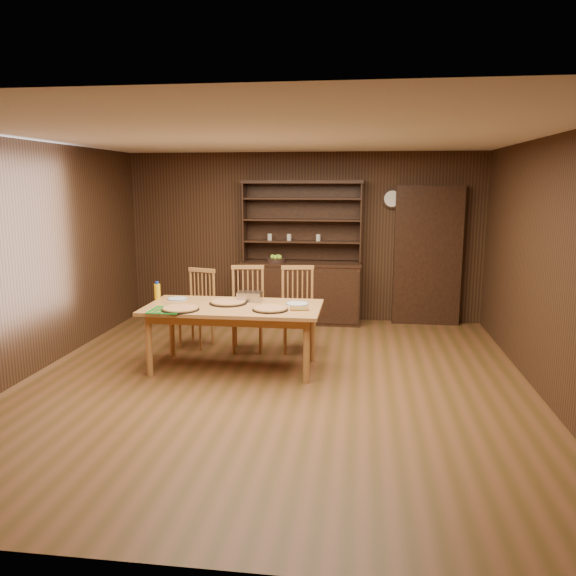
# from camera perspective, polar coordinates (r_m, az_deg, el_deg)

# --- Properties ---
(floor) EXTENTS (6.00, 6.00, 0.00)m
(floor) POSITION_cam_1_polar(r_m,az_deg,el_deg) (6.17, -1.46, -9.60)
(floor) COLOR brown
(floor) RESTS_ON ground
(room_shell) EXTENTS (6.00, 6.00, 6.00)m
(room_shell) POSITION_cam_1_polar(r_m,az_deg,el_deg) (5.82, -1.53, 5.14)
(room_shell) COLOR white
(room_shell) RESTS_ON floor
(china_hutch) EXTENTS (1.84, 0.52, 2.17)m
(china_hutch) POSITION_cam_1_polar(r_m,az_deg,el_deg) (8.66, 1.36, 0.40)
(china_hutch) COLOR #311C10
(china_hutch) RESTS_ON floor
(doorway) EXTENTS (1.00, 0.18, 2.10)m
(doorway) POSITION_cam_1_polar(r_m,az_deg,el_deg) (8.74, 13.98, 3.20)
(doorway) COLOR #311C10
(doorway) RESTS_ON floor
(wall_clock) EXTENTS (0.30, 0.05, 0.30)m
(wall_clock) POSITION_cam_1_polar(r_m,az_deg,el_deg) (8.69, 10.54, 8.91)
(wall_clock) COLOR #311C10
(wall_clock) RESTS_ON room_shell
(dining_table) EXTENTS (2.00, 1.00, 0.75)m
(dining_table) POSITION_cam_1_polar(r_m,az_deg,el_deg) (6.47, -5.55, -2.45)
(dining_table) COLOR #CB7E46
(dining_table) RESTS_ON floor
(chair_left) EXTENTS (0.51, 0.50, 1.02)m
(chair_left) POSITION_cam_1_polar(r_m,az_deg,el_deg) (7.53, -9.04, -1.73)
(chair_left) COLOR #B67B3E
(chair_left) RESTS_ON floor
(chair_center) EXTENTS (0.50, 0.48, 1.09)m
(chair_center) POSITION_cam_1_polar(r_m,az_deg,el_deg) (7.27, -4.11, -1.77)
(chair_center) COLOR #B67B3E
(chair_center) RESTS_ON floor
(chair_right) EXTENTS (0.51, 0.49, 1.08)m
(chair_right) POSITION_cam_1_polar(r_m,az_deg,el_deg) (7.23, 1.01, -1.81)
(chair_right) COLOR #B67B3E
(chair_right) RESTS_ON floor
(pizza_left) EXTENTS (0.42, 0.42, 0.04)m
(pizza_left) POSITION_cam_1_polar(r_m,az_deg,el_deg) (6.31, -10.88, -2.07)
(pizza_left) COLOR black
(pizza_left) RESTS_ON dining_table
(pizza_right) EXTENTS (0.40, 0.40, 0.04)m
(pizza_right) POSITION_cam_1_polar(r_m,az_deg,el_deg) (6.20, -1.82, -2.12)
(pizza_right) COLOR black
(pizza_right) RESTS_ON dining_table
(pizza_center) EXTENTS (0.44, 0.44, 0.04)m
(pizza_center) POSITION_cam_1_polar(r_m,az_deg,el_deg) (6.57, -6.10, -1.44)
(pizza_center) COLOR black
(pizza_center) RESTS_ON dining_table
(cooling_rack) EXTENTS (0.42, 0.42, 0.02)m
(cooling_rack) POSITION_cam_1_polar(r_m,az_deg,el_deg) (6.32, -12.25, -2.20)
(cooling_rack) COLOR #0B9329
(cooling_rack) RESTS_ON dining_table
(plate_left) EXTENTS (0.24, 0.24, 0.02)m
(plate_left) POSITION_cam_1_polar(r_m,az_deg,el_deg) (6.90, -11.17, -1.07)
(plate_left) COLOR silver
(plate_left) RESTS_ON dining_table
(plate_right) EXTENTS (0.26, 0.26, 0.02)m
(plate_right) POSITION_cam_1_polar(r_m,az_deg,el_deg) (6.49, 0.96, -1.60)
(plate_right) COLOR silver
(plate_right) RESTS_ON dining_table
(foil_dish) EXTENTS (0.28, 0.20, 0.11)m
(foil_dish) POSITION_cam_1_polar(r_m,az_deg,el_deg) (6.68, -3.92, -0.86)
(foil_dish) COLOR silver
(foil_dish) RESTS_ON dining_table
(juice_bottle) EXTENTS (0.07, 0.07, 0.22)m
(juice_bottle) POSITION_cam_1_polar(r_m,az_deg,el_deg) (6.96, -13.14, -0.30)
(juice_bottle) COLOR #F0B30C
(juice_bottle) RESTS_ON dining_table
(pot_holder_a) EXTENTS (0.23, 0.23, 0.02)m
(pot_holder_a) POSITION_cam_1_polar(r_m,az_deg,el_deg) (6.26, 1.18, -2.08)
(pot_holder_a) COLOR #AC1413
(pot_holder_a) RESTS_ON dining_table
(pot_holder_b) EXTENTS (0.19, 0.19, 0.01)m
(pot_holder_b) POSITION_cam_1_polar(r_m,az_deg,el_deg) (6.28, 1.12, -2.04)
(pot_holder_b) COLOR #AC1413
(pot_holder_b) RESTS_ON dining_table
(fruit_bowl) EXTENTS (0.30, 0.30, 0.12)m
(fruit_bowl) POSITION_cam_1_polar(r_m,az_deg,el_deg) (8.58, -1.23, 2.92)
(fruit_bowl) COLOR black
(fruit_bowl) RESTS_ON china_hutch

